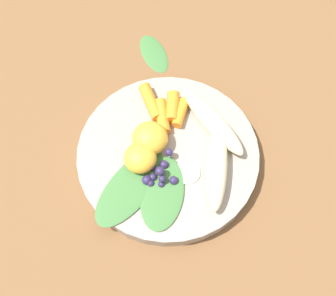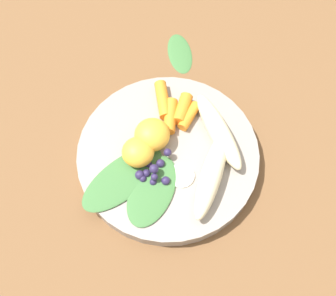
{
  "view_description": "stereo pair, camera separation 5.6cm",
  "coord_description": "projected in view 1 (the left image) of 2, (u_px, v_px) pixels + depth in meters",
  "views": [
    {
      "loc": [
        0.25,
        -0.04,
        0.54
      ],
      "look_at": [
        0.0,
        0.0,
        0.04
      ],
      "focal_mm": 41.49,
      "sensor_mm": 36.0,
      "label": 1
    },
    {
      "loc": [
        0.25,
        0.02,
        0.54
      ],
      "look_at": [
        0.0,
        0.0,
        0.04
      ],
      "focal_mm": 41.49,
      "sensor_mm": 36.0,
      "label": 2
    }
  ],
  "objects": [
    {
      "name": "carrot_rear",
      "position": [
        151.0,
        102.0,
        0.6
      ],
      "size": [
        0.07,
        0.03,
        0.02
      ],
      "primitive_type": "cylinder",
      "rotation": [
        0.0,
        1.57,
        3.35
      ],
      "color": "orange",
      "rests_on": "bowl"
    },
    {
      "name": "carrot_mid_left",
      "position": [
        172.0,
        107.0,
        0.6
      ],
      "size": [
        0.05,
        0.03,
        0.02
      ],
      "primitive_type": "cylinder",
      "rotation": [
        0.0,
        1.57,
        2.92
      ],
      "color": "orange",
      "rests_on": "bowl"
    },
    {
      "name": "orange_segment_far",
      "position": [
        150.0,
        138.0,
        0.56
      ],
      "size": [
        0.05,
        0.05,
        0.04
      ],
      "primitive_type": "ellipsoid",
      "color": "#F4A833",
      "rests_on": "bowl"
    },
    {
      "name": "kale_leaf_stray",
      "position": [
        154.0,
        53.0,
        0.69
      ],
      "size": [
        0.1,
        0.06,
        0.01
      ],
      "primitive_type": "ellipsoid",
      "rotation": [
        0.0,
        0.0,
        3.37
      ],
      "color": "#3D7038",
      "rests_on": "ground_plane"
    },
    {
      "name": "carrot_mid_right",
      "position": [
        160.0,
        117.0,
        0.59
      ],
      "size": [
        0.06,
        0.02,
        0.02
      ],
      "primitive_type": "cylinder",
      "rotation": [
        0.0,
        1.57,
        3.12
      ],
      "color": "orange",
      "rests_on": "bowl"
    },
    {
      "name": "kale_leaf_right",
      "position": [
        162.0,
        192.0,
        0.54
      ],
      "size": [
        0.12,
        0.09,
        0.0
      ],
      "primitive_type": "ellipsoid",
      "rotation": [
        0.0,
        0.0,
        5.99
      ],
      "color": "#3D7038",
      "rests_on": "bowl"
    },
    {
      "name": "banana_peeled_right",
      "position": [
        217.0,
        165.0,
        0.55
      ],
      "size": [
        0.14,
        0.06,
        0.03
      ],
      "primitive_type": "ellipsoid",
      "rotation": [
        0.0,
        0.0,
        2.89
      ],
      "color": "beige",
      "rests_on": "bowl"
    },
    {
      "name": "orange_segment_near",
      "position": [
        140.0,
        158.0,
        0.55
      ],
      "size": [
        0.05,
        0.05,
        0.04
      ],
      "primitive_type": "ellipsoid",
      "color": "#F4A833",
      "rests_on": "bowl"
    },
    {
      "name": "banana_peeled_left",
      "position": [
        213.0,
        121.0,
        0.58
      ],
      "size": [
        0.14,
        0.09,
        0.03
      ],
      "primitive_type": "ellipsoid",
      "rotation": [
        0.0,
        0.0,
        3.61
      ],
      "color": "beige",
      "rests_on": "bowl"
    },
    {
      "name": "ground_plane",
      "position": [
        168.0,
        158.0,
        0.6
      ],
      "size": [
        2.4,
        2.4,
        0.0
      ],
      "primitive_type": "plane",
      "color": "brown"
    },
    {
      "name": "coconut_shred_patch",
      "position": [
        187.0,
        172.0,
        0.56
      ],
      "size": [
        0.04,
        0.04,
        0.0
      ],
      "primitive_type": "cylinder",
      "color": "white",
      "rests_on": "bowl"
    },
    {
      "name": "blueberry_pile",
      "position": [
        160.0,
        174.0,
        0.55
      ],
      "size": [
        0.05,
        0.05,
        0.02
      ],
      "color": "#2D234C",
      "rests_on": "bowl"
    },
    {
      "name": "bowl",
      "position": [
        168.0,
        155.0,
        0.58
      ],
      "size": [
        0.27,
        0.27,
        0.03
      ],
      "primitive_type": "cylinder",
      "color": "gray",
      "rests_on": "ground_plane"
    },
    {
      "name": "carrot_front",
      "position": [
        181.0,
        113.0,
        0.59
      ],
      "size": [
        0.05,
        0.03,
        0.02
      ],
      "primitive_type": "cylinder",
      "rotation": [
        0.0,
        1.57,
        2.7
      ],
      "color": "orange",
      "rests_on": "bowl"
    },
    {
      "name": "kale_leaf_left",
      "position": [
        130.0,
        187.0,
        0.55
      ],
      "size": [
        0.14,
        0.14,
        0.0
      ],
      "primitive_type": "ellipsoid",
      "rotation": [
        0.0,
        0.0,
        5.5
      ],
      "color": "#3D7038",
      "rests_on": "bowl"
    }
  ]
}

